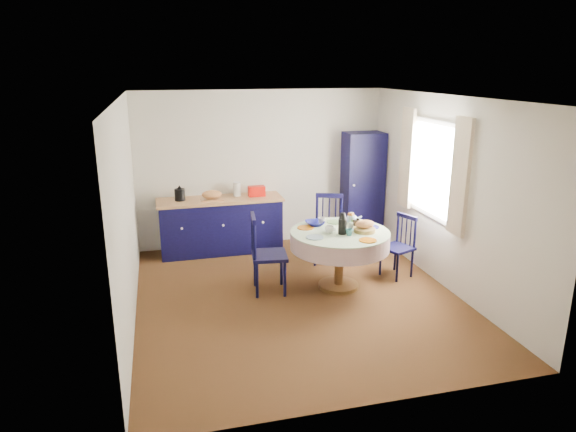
% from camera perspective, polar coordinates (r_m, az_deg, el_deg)
% --- Properties ---
extents(floor, '(4.50, 4.50, 0.00)m').
position_cam_1_polar(floor, '(6.64, 1.10, -9.03)').
color(floor, black).
rests_on(floor, ground).
extents(ceiling, '(4.50, 4.50, 0.00)m').
position_cam_1_polar(ceiling, '(6.02, 1.24, 13.04)').
color(ceiling, white).
rests_on(ceiling, wall_back).
extents(wall_back, '(4.00, 0.02, 2.50)m').
position_cam_1_polar(wall_back, '(8.35, -2.95, 5.29)').
color(wall_back, beige).
rests_on(wall_back, floor).
extents(wall_left, '(0.02, 4.50, 2.50)m').
position_cam_1_polar(wall_left, '(6.02, -17.53, 0.18)').
color(wall_left, beige).
rests_on(wall_left, floor).
extents(wall_right, '(0.02, 4.50, 2.50)m').
position_cam_1_polar(wall_right, '(7.00, 17.17, 2.42)').
color(wall_right, beige).
rests_on(wall_right, floor).
extents(window, '(0.10, 1.74, 1.45)m').
position_cam_1_polar(window, '(7.17, 15.80, 5.10)').
color(window, white).
rests_on(window, wall_right).
extents(kitchen_counter, '(1.95, 0.63, 1.11)m').
position_cam_1_polar(kitchen_counter, '(8.16, -7.48, -0.90)').
color(kitchen_counter, black).
rests_on(kitchen_counter, floor).
extents(pantry_cabinet, '(0.64, 0.47, 1.81)m').
position_cam_1_polar(pantry_cabinet, '(8.66, 8.26, 3.22)').
color(pantry_cabinet, black).
rests_on(pantry_cabinet, floor).
extents(dining_table, '(1.29, 1.29, 1.06)m').
position_cam_1_polar(dining_table, '(6.73, 5.84, -2.70)').
color(dining_table, '#513D17').
rests_on(dining_table, floor).
extents(chair_left, '(0.50, 0.52, 1.04)m').
position_cam_1_polar(chair_left, '(6.62, -2.48, -4.18)').
color(chair_left, black).
rests_on(chair_left, floor).
extents(chair_far, '(0.58, 0.56, 1.02)m').
position_cam_1_polar(chair_far, '(7.68, 4.52, -1.39)').
color(chair_far, black).
rests_on(chair_far, floor).
extents(chair_right, '(0.49, 0.50, 0.87)m').
position_cam_1_polar(chair_right, '(7.32, 12.23, -3.24)').
color(chair_right, black).
rests_on(chair_right, floor).
extents(mug_a, '(0.12, 0.12, 0.09)m').
position_cam_1_polar(mug_a, '(6.60, 4.65, -1.51)').
color(mug_a, silver).
rests_on(mug_a, dining_table).
extents(mug_b, '(0.09, 0.09, 0.09)m').
position_cam_1_polar(mug_b, '(6.53, 6.83, -1.81)').
color(mug_b, '#327678').
rests_on(mug_b, dining_table).
extents(mug_c, '(0.11, 0.11, 0.09)m').
position_cam_1_polar(mug_c, '(6.94, 7.52, -0.70)').
color(mug_c, black).
rests_on(mug_c, dining_table).
extents(mug_d, '(0.10, 0.10, 0.10)m').
position_cam_1_polar(mug_d, '(6.94, 3.76, -0.58)').
color(mug_d, silver).
rests_on(mug_d, dining_table).
extents(cobalt_bowl, '(0.26, 0.26, 0.06)m').
position_cam_1_polar(cobalt_bowl, '(6.90, 3.03, -0.82)').
color(cobalt_bowl, navy).
rests_on(cobalt_bowl, dining_table).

